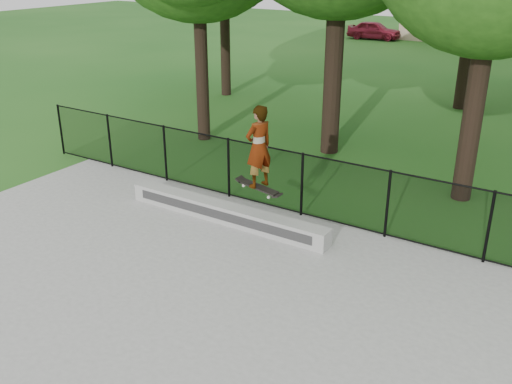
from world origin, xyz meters
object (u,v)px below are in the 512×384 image
car_b (481,38)px  car_c (496,37)px  grind_ledge (225,213)px  car_a (374,30)px  skater_airborne (259,148)px

car_b → car_c: car_c is taller
grind_ledge → car_a: car_a is taller
grind_ledge → car_b: (-1.25, 30.29, 0.27)m
car_a → car_b: (6.99, 0.72, -0.09)m
car_a → car_b: car_a is taller
car_b → skater_airborne: (2.28, -30.55, 1.50)m
car_b → skater_airborne: skater_airborne is taller
car_c → skater_airborne: (1.47, -31.03, 1.43)m
car_b → skater_airborne: size_ratio=1.60×
car_a → car_b: 7.03m
skater_airborne → car_b: bearing=94.3°
grind_ledge → car_c: car_c is taller
grind_ledge → skater_airborne: bearing=-13.9°
grind_ledge → skater_airborne: 2.06m
car_c → skater_airborne: bearing=-163.2°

